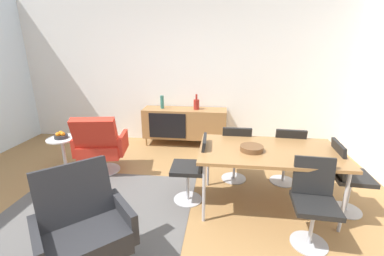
{
  "coord_description": "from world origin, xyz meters",
  "views": [
    {
      "loc": [
        0.86,
        -2.45,
        1.89
      ],
      "look_at": [
        0.46,
        0.87,
        0.81
      ],
      "focal_mm": 24.09,
      "sensor_mm": 36.0,
      "label": 1
    }
  ],
  "objects_px": {
    "dining_table": "(269,153)",
    "dining_chair_back_right": "(287,153)",
    "fruit_bowl": "(61,136)",
    "vase_sculptural_dark": "(162,102)",
    "wooden_bowl_on_table": "(252,148)",
    "dining_chair_front_right": "(314,200)",
    "dining_chair_far_end": "(347,175)",
    "lounge_chair_red": "(100,144)",
    "vase_cobalt": "(196,104)",
    "sideboard": "(185,123)",
    "dining_chair_near_window": "(193,167)",
    "side_table_round": "(63,150)",
    "armchair_black_shell": "(82,225)",
    "dining_chair_back_left": "(235,151)"
  },
  "relations": [
    {
      "from": "dining_chair_back_left",
      "to": "fruit_bowl",
      "type": "height_order",
      "value": "dining_chair_back_left"
    },
    {
      "from": "sideboard",
      "to": "dining_chair_front_right",
      "type": "relative_size",
      "value": 1.87
    },
    {
      "from": "dining_chair_back_right",
      "to": "fruit_bowl",
      "type": "xyz_separation_m",
      "value": [
        -3.35,
        0.07,
        0.09
      ]
    },
    {
      "from": "fruit_bowl",
      "to": "dining_chair_near_window",
      "type": "bearing_deg",
      "value": -16.44
    },
    {
      "from": "vase_sculptural_dark",
      "to": "fruit_bowl",
      "type": "distance_m",
      "value": 1.85
    },
    {
      "from": "wooden_bowl_on_table",
      "to": "dining_chair_back_left",
      "type": "xyz_separation_m",
      "value": [
        -0.14,
        0.62,
        -0.3
      ]
    },
    {
      "from": "vase_sculptural_dark",
      "to": "dining_table",
      "type": "height_order",
      "value": "vase_sculptural_dark"
    },
    {
      "from": "sideboard",
      "to": "dining_chair_near_window",
      "type": "distance_m",
      "value": 1.95
    },
    {
      "from": "dining_table",
      "to": "side_table_round",
      "type": "xyz_separation_m",
      "value": [
        -3.0,
        0.63,
        -0.38
      ]
    },
    {
      "from": "vase_sculptural_dark",
      "to": "dining_chair_back_right",
      "type": "bearing_deg",
      "value": -33.53
    },
    {
      "from": "side_table_round",
      "to": "fruit_bowl",
      "type": "xyz_separation_m",
      "value": [
        -0.0,
        -0.0,
        0.24
      ]
    },
    {
      "from": "dining_chair_back_right",
      "to": "dining_chair_near_window",
      "type": "bearing_deg",
      "value": -155.73
    },
    {
      "from": "dining_table",
      "to": "dining_chair_near_window",
      "type": "bearing_deg",
      "value": 179.87
    },
    {
      "from": "vase_cobalt",
      "to": "vase_sculptural_dark",
      "type": "bearing_deg",
      "value": -180.0
    },
    {
      "from": "dining_chair_back_right",
      "to": "dining_chair_front_right",
      "type": "distance_m",
      "value": 1.12
    },
    {
      "from": "dining_chair_near_window",
      "to": "dining_chair_back_right",
      "type": "bearing_deg",
      "value": 24.27
    },
    {
      "from": "armchair_black_shell",
      "to": "dining_chair_near_window",
      "type": "bearing_deg",
      "value": 56.36
    },
    {
      "from": "armchair_black_shell",
      "to": "side_table_round",
      "type": "xyz_separation_m",
      "value": [
        -1.33,
        1.8,
        -0.15
      ]
    },
    {
      "from": "side_table_round",
      "to": "dining_chair_near_window",
      "type": "bearing_deg",
      "value": -16.45
    },
    {
      "from": "lounge_chair_red",
      "to": "fruit_bowl",
      "type": "distance_m",
      "value": 0.65
    },
    {
      "from": "wooden_bowl_on_table",
      "to": "dining_chair_front_right",
      "type": "distance_m",
      "value": 0.81
    },
    {
      "from": "vase_sculptural_dark",
      "to": "wooden_bowl_on_table",
      "type": "xyz_separation_m",
      "value": [
        1.5,
        -1.98,
        -0.07
      ]
    },
    {
      "from": "dining_chair_front_right",
      "to": "lounge_chair_red",
      "type": "distance_m",
      "value": 2.94
    },
    {
      "from": "vase_cobalt",
      "to": "wooden_bowl_on_table",
      "type": "xyz_separation_m",
      "value": [
        0.84,
        -1.98,
        -0.05
      ]
    },
    {
      "from": "dining_chair_back_right",
      "to": "dining_chair_front_right",
      "type": "height_order",
      "value": "same"
    },
    {
      "from": "dining_chair_near_window",
      "to": "dining_chair_back_left",
      "type": "distance_m",
      "value": 0.78
    },
    {
      "from": "dining_table",
      "to": "dining_chair_back_left",
      "type": "height_order",
      "value": "dining_chair_back_left"
    },
    {
      "from": "side_table_round",
      "to": "fruit_bowl",
      "type": "distance_m",
      "value": 0.24
    },
    {
      "from": "dining_table",
      "to": "wooden_bowl_on_table",
      "type": "bearing_deg",
      "value": -163.41
    },
    {
      "from": "vase_cobalt",
      "to": "dining_chair_back_left",
      "type": "xyz_separation_m",
      "value": [
        0.69,
        -1.36,
        -0.35
      ]
    },
    {
      "from": "vase_cobalt",
      "to": "dining_chair_back_right",
      "type": "relative_size",
      "value": 0.34
    },
    {
      "from": "wooden_bowl_on_table",
      "to": "vase_sculptural_dark",
      "type": "bearing_deg",
      "value": 127.13
    },
    {
      "from": "dining_chair_near_window",
      "to": "dining_chair_back_right",
      "type": "height_order",
      "value": "same"
    },
    {
      "from": "dining_chair_front_right",
      "to": "armchair_black_shell",
      "type": "xyz_separation_m",
      "value": [
        -2.02,
        -0.61,
        -0.0
      ]
    },
    {
      "from": "vase_cobalt",
      "to": "wooden_bowl_on_table",
      "type": "relative_size",
      "value": 1.12
    },
    {
      "from": "vase_cobalt",
      "to": "dining_table",
      "type": "height_order",
      "value": "vase_cobalt"
    },
    {
      "from": "dining_chair_back_right",
      "to": "side_table_round",
      "type": "xyz_separation_m",
      "value": [
        -3.35,
        0.07,
        -0.15
      ]
    },
    {
      "from": "dining_table",
      "to": "fruit_bowl",
      "type": "xyz_separation_m",
      "value": [
        -3.0,
        0.63,
        -0.14
      ]
    },
    {
      "from": "dining_chair_near_window",
      "to": "fruit_bowl",
      "type": "relative_size",
      "value": 4.28
    },
    {
      "from": "dining_chair_far_end",
      "to": "lounge_chair_red",
      "type": "xyz_separation_m",
      "value": [
        -3.25,
        0.57,
        -0.0
      ]
    },
    {
      "from": "wooden_bowl_on_table",
      "to": "lounge_chair_red",
      "type": "relative_size",
      "value": 0.27
    },
    {
      "from": "dining_chair_front_right",
      "to": "lounge_chair_red",
      "type": "relative_size",
      "value": 0.9
    },
    {
      "from": "dining_chair_back_right",
      "to": "dining_chair_back_left",
      "type": "distance_m",
      "value": 0.7
    },
    {
      "from": "dining_chair_near_window",
      "to": "fruit_bowl",
      "type": "xyz_separation_m",
      "value": [
        -2.11,
        0.62,
        0.09
      ]
    },
    {
      "from": "wooden_bowl_on_table",
      "to": "dining_chair_near_window",
      "type": "relative_size",
      "value": 0.3
    },
    {
      "from": "dining_table",
      "to": "dining_chair_back_right",
      "type": "xyz_separation_m",
      "value": [
        0.35,
        0.56,
        -0.23
      ]
    },
    {
      "from": "vase_sculptural_dark",
      "to": "dining_chair_far_end",
      "type": "bearing_deg",
      "value": -36.43
    },
    {
      "from": "lounge_chair_red",
      "to": "armchair_black_shell",
      "type": "bearing_deg",
      "value": -68.58
    },
    {
      "from": "dining_chair_near_window",
      "to": "armchair_black_shell",
      "type": "xyz_separation_m",
      "value": [
        -0.78,
        -1.17,
        -0.0
      ]
    },
    {
      "from": "dining_table",
      "to": "sideboard",
      "type": "bearing_deg",
      "value": 123.57
    }
  ]
}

